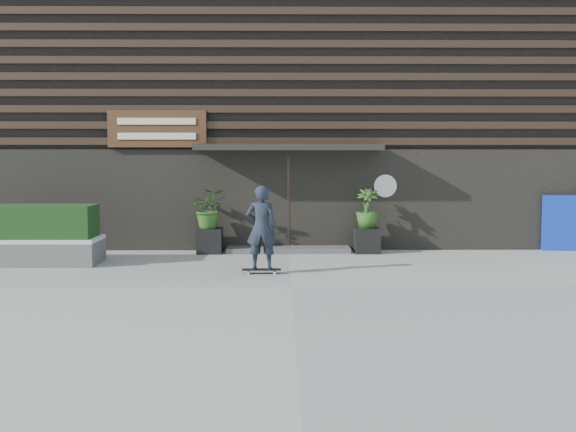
{
  "coord_description": "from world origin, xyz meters",
  "views": [
    {
      "loc": [
        -0.18,
        -12.36,
        2.36
      ],
      "look_at": [
        -0.04,
        2.08,
        1.1
      ],
      "focal_mm": 43.59,
      "sensor_mm": 36.0,
      "label": 1
    }
  ],
  "objects_px": {
    "raised_bed": "(19,252)",
    "skateboarder": "(261,228)",
    "blue_tarp": "(573,223)",
    "planter_pot_right": "(367,240)",
    "planter_pot_left": "(210,241)"
  },
  "relations": [
    {
      "from": "planter_pot_left",
      "to": "blue_tarp",
      "type": "height_order",
      "value": "blue_tarp"
    },
    {
      "from": "raised_bed",
      "to": "blue_tarp",
      "type": "height_order",
      "value": "blue_tarp"
    },
    {
      "from": "planter_pot_right",
      "to": "raised_bed",
      "type": "height_order",
      "value": "planter_pot_right"
    },
    {
      "from": "planter_pot_right",
      "to": "blue_tarp",
      "type": "distance_m",
      "value": 5.15
    },
    {
      "from": "planter_pot_left",
      "to": "raised_bed",
      "type": "height_order",
      "value": "planter_pot_left"
    },
    {
      "from": "planter_pot_right",
      "to": "skateboarder",
      "type": "bearing_deg",
      "value": -129.66
    },
    {
      "from": "planter_pot_left",
      "to": "raised_bed",
      "type": "relative_size",
      "value": 0.17
    },
    {
      "from": "raised_bed",
      "to": "skateboarder",
      "type": "bearing_deg",
      "value": -14.18
    },
    {
      "from": "skateboarder",
      "to": "raised_bed",
      "type": "bearing_deg",
      "value": 165.82
    },
    {
      "from": "planter_pot_left",
      "to": "raised_bed",
      "type": "distance_m",
      "value": 4.31
    },
    {
      "from": "raised_bed",
      "to": "skateboarder",
      "type": "distance_m",
      "value": 5.53
    },
    {
      "from": "skateboarder",
      "to": "blue_tarp",
      "type": "bearing_deg",
      "value": 23.36
    },
    {
      "from": "blue_tarp",
      "to": "planter_pot_right",
      "type": "bearing_deg",
      "value": -170.64
    },
    {
      "from": "blue_tarp",
      "to": "skateboarder",
      "type": "xyz_separation_m",
      "value": [
        -7.59,
        -3.28,
        0.23
      ]
    },
    {
      "from": "blue_tarp",
      "to": "raised_bed",
      "type": "bearing_deg",
      "value": -165.47
    }
  ]
}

